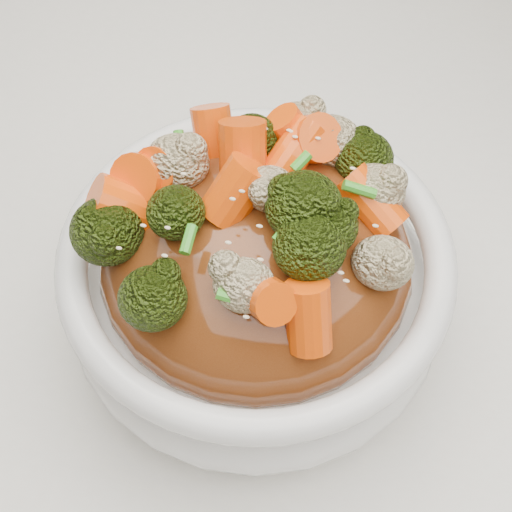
% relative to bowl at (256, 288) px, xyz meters
% --- Properties ---
extents(tablecloth, '(1.20, 0.80, 0.04)m').
position_rel_bowl_xyz_m(tablecloth, '(0.04, 0.00, -0.06)').
color(tablecloth, white).
rests_on(tablecloth, dining_table).
extents(bowl, '(0.29, 0.29, 0.09)m').
position_rel_bowl_xyz_m(bowl, '(0.00, 0.00, 0.00)').
color(bowl, white).
rests_on(bowl, tablecloth).
extents(sauce_base, '(0.23, 0.23, 0.10)m').
position_rel_bowl_xyz_m(sauce_base, '(0.00, 0.00, 0.03)').
color(sauce_base, '#632D11').
rests_on(sauce_base, bowl).
extents(carrots, '(0.23, 0.23, 0.05)m').
position_rel_bowl_xyz_m(carrots, '(0.00, 0.00, 0.10)').
color(carrots, '#F55007').
rests_on(carrots, sauce_base).
extents(broccoli, '(0.23, 0.23, 0.05)m').
position_rel_bowl_xyz_m(broccoli, '(0.00, 0.00, 0.09)').
color(broccoli, black).
rests_on(broccoli, sauce_base).
extents(cauliflower, '(0.23, 0.23, 0.04)m').
position_rel_bowl_xyz_m(cauliflower, '(0.00, 0.00, 0.09)').
color(cauliflower, '#C6B487').
rests_on(cauliflower, sauce_base).
extents(scallions, '(0.17, 0.17, 0.02)m').
position_rel_bowl_xyz_m(scallions, '(0.00, 0.00, 0.10)').
color(scallions, '#369422').
rests_on(scallions, sauce_base).
extents(sesame_seeds, '(0.21, 0.21, 0.01)m').
position_rel_bowl_xyz_m(sesame_seeds, '(0.00, 0.00, 0.10)').
color(sesame_seeds, beige).
rests_on(sesame_seeds, sauce_base).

